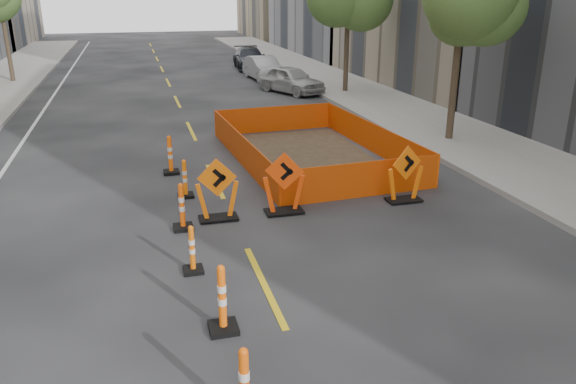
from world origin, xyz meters
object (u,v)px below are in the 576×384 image
object	(u,v)px
channelizer_5	(192,249)
parked_car_mid	(263,68)
parked_car_near	(291,80)
parked_car_far	(250,58)
channelizer_4	(222,298)
chevron_sign_left	(217,189)
chevron_sign_right	(405,174)
channelizer_6	(182,207)
channelizer_8	(170,155)
channelizer_7	(185,178)
chevron_sign_center	(284,183)

from	to	relation	value
channelizer_5	parked_car_mid	xyz separation A→B (m)	(6.61, 22.70, 0.20)
parked_car_near	parked_car_far	xyz separation A→B (m)	(-0.12, 9.69, 0.00)
channelizer_4	parked_car_mid	bearing A→B (deg)	75.56
chevron_sign_left	chevron_sign_right	size ratio (longest dim) A/B	1.02
channelizer_4	chevron_sign_right	distance (m)	6.83
channelizer_6	channelizer_8	world-z (taller)	channelizer_8
channelizer_6	parked_car_far	world-z (taller)	parked_car_far
chevron_sign_right	parked_car_mid	bearing A→B (deg)	72.44
channelizer_7	parked_car_far	world-z (taller)	parked_car_far
channelizer_4	chevron_sign_left	world-z (taller)	chevron_sign_left
chevron_sign_left	chevron_sign_right	xyz separation A→B (m)	(4.62, -0.05, -0.01)
channelizer_7	channelizer_8	bearing A→B (deg)	95.84
channelizer_4	channelizer_6	bearing A→B (deg)	93.16
parked_car_mid	channelizer_7	bearing A→B (deg)	-113.75
chevron_sign_left	parked_car_mid	world-z (taller)	chevron_sign_left
channelizer_7	channelizer_8	xyz separation A→B (m)	(-0.21, 2.05, 0.06)
channelizer_6	chevron_sign_right	bearing A→B (deg)	3.08
chevron_sign_center	parked_car_mid	world-z (taller)	chevron_sign_center
channelizer_6	parked_car_near	bearing A→B (deg)	66.56
chevron_sign_right	parked_car_mid	world-z (taller)	chevron_sign_right
chevron_sign_left	chevron_sign_center	size ratio (longest dim) A/B	0.98
chevron_sign_center	channelizer_4	bearing A→B (deg)	-92.45
channelizer_4	parked_car_near	bearing A→B (deg)	71.52
chevron_sign_center	parked_car_far	distance (m)	25.78
parked_car_mid	parked_car_far	bearing A→B (deg)	82.36
parked_car_near	channelizer_5	bearing A→B (deg)	-135.82
channelizer_8	parked_car_near	world-z (taller)	parked_car_near
channelizer_5	chevron_sign_right	distance (m)	5.95
channelizer_4	parked_car_far	distance (m)	30.55
channelizer_7	channelizer_5	bearing A→B (deg)	-93.78
channelizer_5	parked_car_mid	world-z (taller)	parked_car_mid
channelizer_5	channelizer_6	size ratio (longest dim) A/B	0.87
channelizer_7	parked_car_far	size ratio (longest dim) A/B	0.21
chevron_sign_right	chevron_sign_left	bearing A→B (deg)	165.08
channelizer_4	chevron_sign_right	bearing A→B (deg)	40.05
channelizer_8	parked_car_far	size ratio (longest dim) A/B	0.24
channelizer_8	chevron_sign_center	world-z (taller)	chevron_sign_center
channelizer_5	channelizer_6	xyz separation A→B (m)	(0.01, 2.05, 0.07)
channelizer_8	parked_car_far	world-z (taller)	parked_car_far
channelizer_7	chevron_sign_left	distance (m)	1.82
channelizer_7	chevron_sign_right	world-z (taller)	chevron_sign_right
channelizer_7	parked_car_near	world-z (taller)	parked_car_near
channelizer_8	parked_car_far	bearing A→B (deg)	72.58
channelizer_4	channelizer_6	xyz separation A→B (m)	(-0.23, 4.10, -0.03)
chevron_sign_left	parked_car_mid	distance (m)	21.11
channelizer_8	chevron_sign_left	distance (m)	3.84
channelizer_8	channelizer_5	bearing A→B (deg)	-90.57
channelizer_7	chevron_sign_right	size ratio (longest dim) A/B	0.69
chevron_sign_center	parked_car_mid	bearing A→B (deg)	101.79
channelizer_8	chevron_sign_left	world-z (taller)	chevron_sign_left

